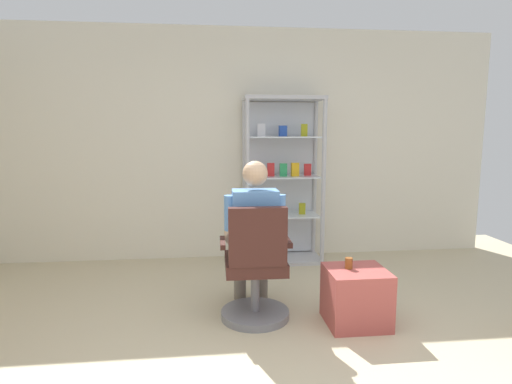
# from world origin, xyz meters

# --- Properties ---
(back_wall) EXTENTS (6.00, 0.10, 2.70)m
(back_wall) POSITION_xyz_m (0.00, 3.00, 1.35)
(back_wall) COLOR silver
(back_wall) RESTS_ON ground
(display_cabinet_main) EXTENTS (0.90, 0.45, 1.90)m
(display_cabinet_main) POSITION_xyz_m (0.40, 2.76, 0.96)
(display_cabinet_main) COLOR #B7B7BC
(display_cabinet_main) RESTS_ON ground
(office_chair) EXTENTS (0.56, 0.56, 0.96)m
(office_chair) POSITION_xyz_m (-0.08, 1.17, 0.39)
(office_chair) COLOR slate
(office_chair) RESTS_ON ground
(seated_shopkeeper) EXTENTS (0.49, 0.57, 1.29)m
(seated_shopkeeper) POSITION_xyz_m (-0.08, 1.33, 0.71)
(seated_shopkeeper) COLOR slate
(seated_shopkeeper) RESTS_ON ground
(storage_crate) EXTENTS (0.47, 0.44, 0.45)m
(storage_crate) POSITION_xyz_m (0.70, 1.03, 0.22)
(storage_crate) COLOR #B24C47
(storage_crate) RESTS_ON ground
(tea_glass) EXTENTS (0.06, 0.06, 0.09)m
(tea_glass) POSITION_xyz_m (0.64, 1.06, 0.49)
(tea_glass) COLOR brown
(tea_glass) RESTS_ON storage_crate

